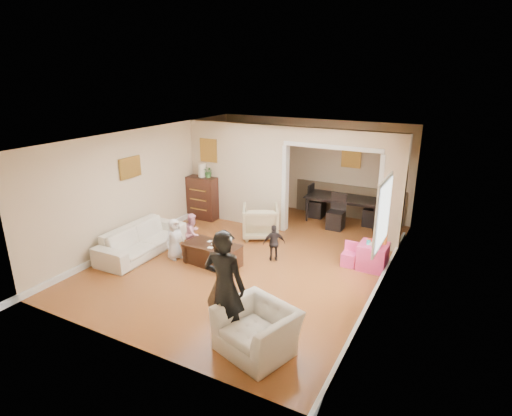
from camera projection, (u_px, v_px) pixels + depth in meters
The scene contains 27 objects.
floor at pixel (252, 257), 8.92m from camera, with size 7.00×7.00×0.00m, color #AA5E2B.
partition_left at pixel (238, 174), 10.63m from camera, with size 2.75×0.18×2.60m, color beige.
partition_right at pixel (392, 193), 8.91m from camera, with size 0.55×0.18×2.60m, color beige.
partition_header at pixel (333, 137), 9.17m from camera, with size 2.22×0.18×0.35m, color beige.
window_pane at pixel (383, 214), 6.87m from camera, with size 0.03×0.95×1.10m, color white.
framed_art_partition at pixel (209, 150), 10.74m from camera, with size 0.45×0.03×0.55m, color brown.
framed_art_sofa_wall at pixel (130, 167), 9.05m from camera, with size 0.03×0.55×0.40m, color brown.
framed_art_alcove at pixel (351, 156), 10.77m from camera, with size 0.45×0.03×0.55m, color brown.
sofa at pixel (142, 240), 9.01m from camera, with size 2.13×0.83×0.62m, color silver.
armchair_back at pixel (260, 222), 9.87m from camera, with size 0.83×0.85×0.78m, color tan.
armchair_front at pixel (257, 330), 5.83m from camera, with size 1.03×0.90×0.67m, color silver.
dresser at pixel (203, 197), 11.11m from camera, with size 0.84×0.47×1.15m, color #361610.
table_lamp at pixel (202, 170), 10.88m from camera, with size 0.22×0.22×0.36m, color beige.
potted_plant at pixel (209, 172), 10.80m from camera, with size 0.27×0.23×0.30m, color #478039.
coffee_table at pixel (213, 254), 8.52m from camera, with size 1.16×0.58×0.43m, color #331910.
coffee_cup at pixel (215, 244), 8.35m from camera, with size 0.10×0.10×0.09m, color silver.
play_table at pixel (373, 256), 8.31m from camera, with size 0.55×0.55×0.53m, color #D8397C.
cereal_box at pixel (382, 237), 8.21m from camera, with size 0.20×0.07×0.30m, color gold.
cyan_cup at pixel (368, 242), 8.21m from camera, with size 0.08×0.08×0.08m, color #24B6B2.
toy_block at pixel (369, 240), 8.37m from camera, with size 0.08×0.06×0.05m, color red.
play_bowl at pixel (375, 246), 8.09m from camera, with size 0.22×0.22×0.06m, color beige.
dining_table at pixel (343, 209), 10.93m from camera, with size 1.94×1.08×0.68m, color black.
adult_person at pixel (225, 287), 5.91m from camera, with size 0.64×0.42×1.75m, color black.
child_kneel_a at pixel (175, 239), 8.70m from camera, with size 0.44×0.28×0.89m, color silver.
child_kneel_b at pixel (193, 233), 9.01m from camera, with size 0.44×0.34×0.90m, color pink.
child_toddler at pixel (274, 243), 8.62m from camera, with size 0.46×0.19×0.79m, color black.
craft_papers at pixel (218, 245), 8.41m from camera, with size 0.67×0.39×0.00m.
Camera 1 is at (3.90, -7.13, 3.82)m, focal length 28.95 mm.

